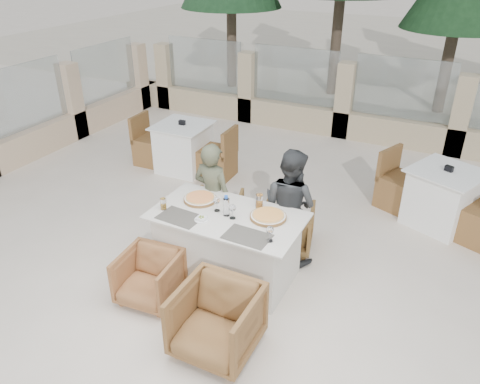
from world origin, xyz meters
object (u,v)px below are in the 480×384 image
at_px(beer_glass_left, 163,204).
at_px(armchair_far_right, 288,227).
at_px(armchair_far_left, 218,214).
at_px(bg_table_b, 442,198).
at_px(pizza_left, 200,199).
at_px(bg_table_a, 184,147).
at_px(beer_glass_right, 259,201).
at_px(water_bottle, 226,206).
at_px(wine_glass_centre, 217,203).
at_px(wine_glass_corner, 270,233).
at_px(armchair_near_right, 217,321).
at_px(diner_right, 290,206).
at_px(pizza_right, 268,216).
at_px(armchair_near_left, 149,277).
at_px(dining_table, 228,245).
at_px(wine_glass_near, 232,211).
at_px(diner_left, 213,196).
at_px(olive_dish, 201,218).

distance_m(beer_glass_left, armchair_far_right, 1.56).
distance_m(armchair_far_left, bg_table_b, 2.89).
xyz_separation_m(pizza_left, bg_table_a, (-1.51, 1.98, -0.41)).
xyz_separation_m(beer_glass_left, beer_glass_right, (0.90, 0.49, 0.01)).
relative_size(water_bottle, wine_glass_centre, 1.27).
height_order(wine_glass_corner, armchair_far_left, wine_glass_corner).
xyz_separation_m(armchair_near_right, diner_right, (0.04, 1.63, 0.36)).
bearing_deg(pizza_right, armchair_near_left, -137.83).
height_order(wine_glass_centre, bg_table_b, wine_glass_centre).
height_order(dining_table, bg_table_b, same).
bearing_deg(wine_glass_near, pizza_left, 160.33).
distance_m(beer_glass_left, diner_right, 1.40).
xyz_separation_m(beer_glass_right, armchair_near_right, (0.19, -1.30, -0.52)).
xyz_separation_m(pizza_right, bg_table_a, (-2.33, 1.98, -0.41)).
bearing_deg(beer_glass_right, pizza_right, -42.46).
bearing_deg(armchair_far_right, wine_glass_corner, 87.05).
xyz_separation_m(armchair_near_left, armchair_near_right, (0.95, -0.29, 0.06)).
distance_m(water_bottle, armchair_near_right, 1.22).
relative_size(pizza_left, beer_glass_right, 2.34).
height_order(wine_glass_near, armchair_far_right, wine_glass_near).
bearing_deg(armchair_far_left, beer_glass_left, 63.60).
height_order(beer_glass_left, diner_left, diner_left).
xyz_separation_m(pizza_right, armchair_near_left, (-0.94, -0.85, -0.53)).
height_order(pizza_right, bg_table_b, pizza_right).
bearing_deg(wine_glass_near, diner_left, 136.51).
relative_size(armchair_far_right, armchair_near_left, 1.02).
height_order(armchair_far_right, diner_left, diner_left).
xyz_separation_m(armchair_far_right, diner_left, (-0.82, -0.36, 0.39)).
bearing_deg(beer_glass_left, olive_dish, -1.38).
bearing_deg(wine_glass_centre, armchair_far_right, 56.08).
bearing_deg(armchair_near_left, armchair_far_right, 53.76).
distance_m(wine_glass_corner, armchair_far_left, 1.58).
relative_size(water_bottle, armchair_near_right, 0.33).
relative_size(pizza_right, wine_glass_centre, 2.07).
bearing_deg(armchair_far_left, pizza_left, 83.01).
bearing_deg(armchair_near_left, armchair_far_left, 84.17).
xyz_separation_m(armchair_far_right, bg_table_a, (-2.31, 1.31, 0.11)).
bearing_deg(dining_table, armchair_near_left, -126.56).
xyz_separation_m(pizza_right, water_bottle, (-0.41, -0.14, 0.09)).
bearing_deg(armchair_near_left, diner_right, 48.23).
height_order(dining_table, olive_dish, olive_dish).
xyz_separation_m(pizza_left, pizza_right, (0.82, -0.01, 0.00)).
height_order(water_bottle, armchair_far_right, water_bottle).
distance_m(pizza_right, wine_glass_centre, 0.56).
relative_size(wine_glass_centre, armchair_far_right, 0.31).
bearing_deg(bg_table_b, diner_left, -121.46).
xyz_separation_m(armchair_far_right, armchair_near_right, (0.03, -1.82, 0.05)).
height_order(armchair_far_left, bg_table_b, bg_table_b).
bearing_deg(beer_glass_right, bg_table_b, 47.24).
height_order(water_bottle, bg_table_a, water_bottle).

